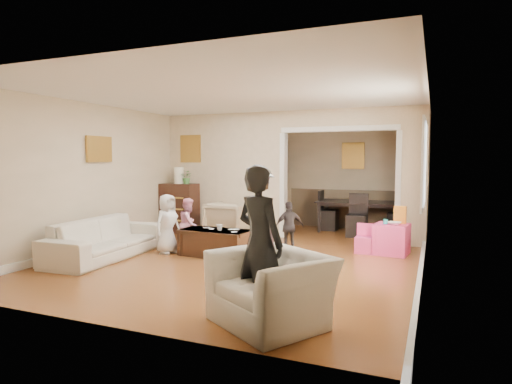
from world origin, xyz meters
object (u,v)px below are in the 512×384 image
at_px(armchair_front, 271,289).
at_px(dining_table, 362,217).
at_px(play_table, 392,239).
at_px(adult_person, 260,243).
at_px(coffee_table, 216,243).
at_px(armchair_back, 229,220).
at_px(dresser, 179,208).
at_px(table_lamp, 179,175).
at_px(child_kneel_a, 168,224).
at_px(child_kneel_b, 189,224).
at_px(coffee_cup, 220,228).
at_px(cyan_cup, 386,222).
at_px(sofa, 106,238).
at_px(child_toddler, 289,227).

relative_size(armchair_front, dining_table, 0.55).
height_order(play_table, adult_person, adult_person).
bearing_deg(dining_table, coffee_table, -121.15).
xyz_separation_m(armchair_front, coffee_table, (-1.91, 2.47, -0.13)).
distance_m(armchair_back, dresser, 1.40).
distance_m(table_lamp, adult_person, 5.54).
xyz_separation_m(armchair_front, play_table, (0.81, 3.73, -0.09)).
bearing_deg(armchair_back, child_kneel_a, 77.75).
relative_size(dining_table, child_kneel_a, 1.90).
bearing_deg(armchair_back, adult_person, 120.42).
xyz_separation_m(play_table, child_kneel_b, (-3.42, -0.96, 0.20)).
bearing_deg(child_kneel_a, table_lamp, 42.43).
relative_size(armchair_front, child_kneel_b, 1.16).
bearing_deg(dresser, adult_person, -49.27).
height_order(armchair_back, coffee_cup, armchair_back).
relative_size(coffee_table, play_table, 2.17).
relative_size(table_lamp, play_table, 0.67).
height_order(armchair_back, child_kneel_a, child_kneel_a).
bearing_deg(coffee_cup, play_table, 26.65).
bearing_deg(cyan_cup, sofa, -154.37).
xyz_separation_m(coffee_cup, child_toddler, (0.95, 0.80, -0.05)).
distance_m(sofa, armchair_back, 2.57).
bearing_deg(child_kneel_b, adult_person, -152.28).
bearing_deg(armchair_front, child_kneel_a, 172.06).
relative_size(sofa, armchair_front, 2.04).
bearing_deg(cyan_cup, child_kneel_b, -164.60).
relative_size(armchair_front, play_table, 1.98).
bearing_deg(adult_person, child_kneel_a, -17.73).
xyz_separation_m(coffee_cup, child_kneel_b, (-0.80, 0.35, -0.03)).
xyz_separation_m(coffee_table, cyan_cup, (2.62, 1.21, 0.34)).
height_order(dining_table, child_kneel_a, child_kneel_a).
xyz_separation_m(coffee_table, play_table, (2.72, 1.26, 0.04)).
bearing_deg(armchair_back, sofa, 64.46).
bearing_deg(child_kneel_b, child_toddler, -90.24).
relative_size(armchair_front, child_kneel_a, 1.05).
distance_m(dresser, adult_person, 5.53).
bearing_deg(coffee_table, child_kneel_a, -169.99).
distance_m(armchair_back, table_lamp, 1.65).
height_order(armchair_back, dining_table, armchair_back).
bearing_deg(play_table, adult_person, -104.62).
xyz_separation_m(armchair_back, dresser, (-1.36, 0.29, 0.17)).
relative_size(coffee_table, child_kneel_a, 1.15).
height_order(adult_person, child_toddler, adult_person).
bearing_deg(child_toddler, play_table, 162.46).
bearing_deg(child_toddler, dresser, -54.36).
distance_m(adult_person, child_toddler, 3.25).
height_order(child_kneel_a, child_kneel_b, child_kneel_a).
distance_m(play_table, child_toddler, 1.75).
bearing_deg(child_toddler, table_lamp, -54.36).
relative_size(coffee_cup, dining_table, 0.06).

